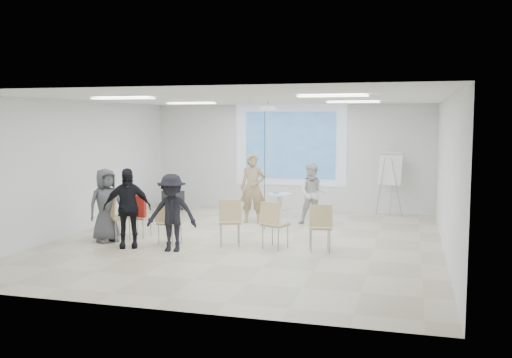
% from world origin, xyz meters
% --- Properties ---
extents(floor, '(8.00, 9.00, 0.10)m').
position_xyz_m(floor, '(0.00, 0.00, -0.05)').
color(floor, beige).
rests_on(floor, ground).
extents(ceiling, '(8.00, 9.00, 0.10)m').
position_xyz_m(ceiling, '(0.00, 0.00, 3.05)').
color(ceiling, white).
rests_on(ceiling, wall_back).
extents(wall_back, '(8.00, 0.10, 3.00)m').
position_xyz_m(wall_back, '(0.00, 4.55, 1.50)').
color(wall_back, silver).
rests_on(wall_back, floor).
extents(wall_left, '(0.10, 9.00, 3.00)m').
position_xyz_m(wall_left, '(-4.05, 0.00, 1.50)').
color(wall_left, silver).
rests_on(wall_left, floor).
extents(wall_right, '(0.10, 9.00, 3.00)m').
position_xyz_m(wall_right, '(4.05, 0.00, 1.50)').
color(wall_right, silver).
rests_on(wall_right, floor).
extents(projection_halo, '(3.20, 0.01, 2.30)m').
position_xyz_m(projection_halo, '(0.00, 4.49, 1.85)').
color(projection_halo, silver).
rests_on(projection_halo, wall_back).
extents(projection_image, '(2.60, 0.01, 1.90)m').
position_xyz_m(projection_image, '(0.00, 4.47, 1.85)').
color(projection_image, '#2F67A1').
rests_on(projection_image, wall_back).
extents(pedestal_table, '(0.78, 0.78, 0.76)m').
position_xyz_m(pedestal_table, '(0.18, 2.36, 0.42)').
color(pedestal_table, white).
rests_on(pedestal_table, floor).
extents(player_left, '(0.78, 0.60, 1.96)m').
position_xyz_m(player_left, '(-0.47, 2.22, 0.98)').
color(player_left, tan).
rests_on(player_left, floor).
extents(player_right, '(0.90, 0.76, 1.68)m').
position_xyz_m(player_right, '(1.03, 2.33, 0.84)').
color(player_right, silver).
rests_on(player_right, floor).
extents(controller_left, '(0.05, 0.11, 0.04)m').
position_xyz_m(controller_left, '(-0.29, 2.47, 1.29)').
color(controller_left, white).
rests_on(controller_left, player_left).
extents(controller_right, '(0.05, 0.12, 0.04)m').
position_xyz_m(controller_right, '(0.85, 2.58, 1.13)').
color(controller_right, white).
rests_on(controller_right, player_right).
extents(chair_far_left, '(0.61, 0.63, 0.97)m').
position_xyz_m(chair_far_left, '(-2.73, -0.67, 0.57)').
color(chair_far_left, tan).
rests_on(chair_far_left, floor).
extents(chair_left_mid, '(0.44, 0.46, 0.87)m').
position_xyz_m(chair_left_mid, '(-2.37, -0.26, 0.52)').
color(chair_left_mid, tan).
rests_on(chair_left_mid, floor).
extents(chair_left_inner, '(0.47, 0.50, 0.87)m').
position_xyz_m(chair_left_inner, '(-1.46, -0.74, 0.52)').
color(chair_left_inner, tan).
rests_on(chair_left_inner, floor).
extents(chair_center, '(0.59, 0.61, 0.96)m').
position_xyz_m(chair_center, '(-0.19, -0.50, 0.57)').
color(chair_center, tan).
rests_on(chair_center, floor).
extents(chair_right_inner, '(0.58, 0.60, 0.96)m').
position_xyz_m(chair_right_inner, '(0.72, -0.54, 0.57)').
color(chair_right_inner, tan).
rests_on(chair_right_inner, floor).
extents(chair_right_far, '(0.54, 0.56, 0.95)m').
position_xyz_m(chair_right_far, '(1.66, -0.55, 0.56)').
color(chair_right_far, tan).
rests_on(chair_right_far, floor).
extents(red_jacket, '(0.49, 0.14, 0.47)m').
position_xyz_m(red_jacket, '(-2.36, -0.41, 0.72)').
color(red_jacket, maroon).
rests_on(red_jacket, chair_left_mid).
extents(laptop, '(0.35, 0.28, 0.03)m').
position_xyz_m(laptop, '(-1.45, -0.64, 0.47)').
color(laptop, black).
rests_on(laptop, chair_left_inner).
extents(audience_left, '(1.24, 1.02, 1.84)m').
position_xyz_m(audience_left, '(-2.15, -1.16, 0.92)').
color(audience_left, black).
rests_on(audience_left, floor).
extents(audience_mid, '(1.19, 0.77, 1.72)m').
position_xyz_m(audience_mid, '(-1.15, -1.23, 0.86)').
color(audience_mid, black).
rests_on(audience_mid, floor).
extents(audience_outer, '(0.96, 1.01, 1.74)m').
position_xyz_m(audience_outer, '(-2.83, -0.79, 0.87)').
color(audience_outer, '#555559').
rests_on(audience_outer, floor).
extents(flipchart_easel, '(0.71, 0.56, 1.71)m').
position_xyz_m(flipchart_easel, '(2.80, 4.06, 1.26)').
color(flipchart_easel, gray).
rests_on(flipchart_easel, floor).
extents(av_cart, '(0.64, 0.59, 0.78)m').
position_xyz_m(av_cart, '(-3.20, 3.51, 0.36)').
color(av_cart, black).
rests_on(av_cart, floor).
extents(ceiling_projector, '(0.30, 0.25, 3.00)m').
position_xyz_m(ceiling_projector, '(0.10, 1.49, 2.69)').
color(ceiling_projector, white).
rests_on(ceiling_projector, ceiling).
extents(fluor_panel_nw, '(1.20, 0.30, 0.02)m').
position_xyz_m(fluor_panel_nw, '(-2.00, 2.00, 2.97)').
color(fluor_panel_nw, white).
rests_on(fluor_panel_nw, ceiling).
extents(fluor_panel_ne, '(1.20, 0.30, 0.02)m').
position_xyz_m(fluor_panel_ne, '(2.00, 2.00, 2.97)').
color(fluor_panel_ne, white).
rests_on(fluor_panel_ne, ceiling).
extents(fluor_panel_sw, '(1.20, 0.30, 0.02)m').
position_xyz_m(fluor_panel_sw, '(-2.00, -1.50, 2.97)').
color(fluor_panel_sw, white).
rests_on(fluor_panel_sw, ceiling).
extents(fluor_panel_se, '(1.20, 0.30, 0.02)m').
position_xyz_m(fluor_panel_se, '(2.00, -1.50, 2.97)').
color(fluor_panel_se, white).
rests_on(fluor_panel_se, ceiling).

